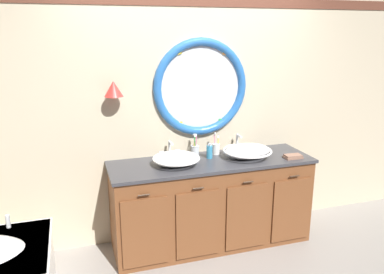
{
  "coord_description": "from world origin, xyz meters",
  "views": [
    {
      "loc": [
        -1.15,
        -3.02,
        2.05
      ],
      "look_at": [
        -0.1,
        0.25,
        1.11
      ],
      "focal_mm": 36.2,
      "sensor_mm": 36.0,
      "label": 1
    }
  ],
  "objects_px": {
    "sink_basin_right": "(247,151)",
    "soap_dispenser": "(209,151)",
    "folded_hand_towel": "(293,156)",
    "toothbrush_holder_left": "(195,150)",
    "sink_basin_left": "(176,159)",
    "toothbrush_holder_right": "(216,148)"
  },
  "relations": [
    {
      "from": "sink_basin_left",
      "to": "toothbrush_holder_left",
      "type": "height_order",
      "value": "toothbrush_holder_left"
    },
    {
      "from": "toothbrush_holder_right",
      "to": "soap_dispenser",
      "type": "height_order",
      "value": "toothbrush_holder_right"
    },
    {
      "from": "sink_basin_right",
      "to": "toothbrush_holder_left",
      "type": "relative_size",
      "value": 2.15
    },
    {
      "from": "toothbrush_holder_right",
      "to": "soap_dispenser",
      "type": "xyz_separation_m",
      "value": [
        -0.11,
        -0.1,
        0.01
      ]
    },
    {
      "from": "toothbrush_holder_left",
      "to": "folded_hand_towel",
      "type": "distance_m",
      "value": 0.96
    },
    {
      "from": "sink_basin_right",
      "to": "soap_dispenser",
      "type": "bearing_deg",
      "value": 164.4
    },
    {
      "from": "sink_basin_left",
      "to": "sink_basin_right",
      "type": "bearing_deg",
      "value": -0.0
    },
    {
      "from": "toothbrush_holder_left",
      "to": "soap_dispenser",
      "type": "xyz_separation_m",
      "value": [
        0.11,
        -0.13,
        0.01
      ]
    },
    {
      "from": "toothbrush_holder_left",
      "to": "folded_hand_towel",
      "type": "height_order",
      "value": "toothbrush_holder_left"
    },
    {
      "from": "sink_basin_left",
      "to": "folded_hand_towel",
      "type": "bearing_deg",
      "value": -7.49
    },
    {
      "from": "toothbrush_holder_left",
      "to": "toothbrush_holder_right",
      "type": "bearing_deg",
      "value": -6.13
    },
    {
      "from": "sink_basin_left",
      "to": "toothbrush_holder_right",
      "type": "distance_m",
      "value": 0.51
    },
    {
      "from": "sink_basin_right",
      "to": "soap_dispenser",
      "type": "distance_m",
      "value": 0.37
    },
    {
      "from": "soap_dispenser",
      "to": "folded_hand_towel",
      "type": "distance_m",
      "value": 0.81
    },
    {
      "from": "toothbrush_holder_left",
      "to": "toothbrush_holder_right",
      "type": "height_order",
      "value": "toothbrush_holder_right"
    },
    {
      "from": "sink_basin_right",
      "to": "toothbrush_holder_left",
      "type": "bearing_deg",
      "value": 154.06
    },
    {
      "from": "sink_basin_right",
      "to": "folded_hand_towel",
      "type": "xyz_separation_m",
      "value": [
        0.42,
        -0.15,
        -0.05
      ]
    },
    {
      "from": "soap_dispenser",
      "to": "folded_hand_towel",
      "type": "bearing_deg",
      "value": -17.82
    },
    {
      "from": "toothbrush_holder_left",
      "to": "soap_dispenser",
      "type": "distance_m",
      "value": 0.17
    },
    {
      "from": "sink_basin_left",
      "to": "soap_dispenser",
      "type": "height_order",
      "value": "soap_dispenser"
    },
    {
      "from": "toothbrush_holder_right",
      "to": "folded_hand_towel",
      "type": "xyz_separation_m",
      "value": [
        0.66,
        -0.35,
        -0.04
      ]
    },
    {
      "from": "sink_basin_right",
      "to": "toothbrush_holder_right",
      "type": "distance_m",
      "value": 0.32
    }
  ]
}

